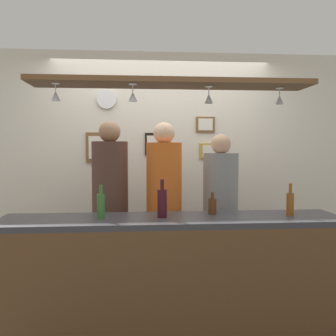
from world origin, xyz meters
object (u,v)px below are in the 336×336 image
at_px(person_left_brown_shirt, 110,194).
at_px(picture_frame_upper_small, 205,124).
at_px(bottle_beer_amber_tall, 290,203).
at_px(wall_clock, 107,99).
at_px(person_middle_orange_shirt, 164,194).
at_px(picture_frame_caricature, 97,147).
at_px(bottle_beer_brown_stubby, 212,206).
at_px(picture_frame_lower_pair, 212,151).
at_px(bottle_wine_dark_red, 162,202).
at_px(picture_frame_crest, 153,144).
at_px(bottle_beer_green_import, 101,205).
at_px(person_right_grey_shirt, 221,201).

relative_size(person_left_brown_shirt, picture_frame_upper_small, 7.97).
relative_size(bottle_beer_amber_tall, wall_clock, 1.18).
distance_m(person_left_brown_shirt, person_middle_orange_shirt, 0.52).
height_order(bottle_beer_amber_tall, picture_frame_caricature, picture_frame_caricature).
bearing_deg(person_left_brown_shirt, bottle_beer_brown_stubby, -32.63).
bearing_deg(picture_frame_lower_pair, wall_clock, -179.71).
bearing_deg(person_middle_orange_shirt, wall_clock, 129.40).
bearing_deg(picture_frame_upper_small, bottle_beer_brown_stubby, -97.77).
bearing_deg(bottle_wine_dark_red, person_left_brown_shirt, 124.57).
bearing_deg(picture_frame_upper_small, person_middle_orange_shirt, -125.91).
xyz_separation_m(picture_frame_crest, wall_clock, (-0.52, -0.01, 0.51)).
height_order(bottle_beer_brown_stubby, bottle_beer_green_import, bottle_beer_green_import).
distance_m(person_right_grey_shirt, bottle_beer_amber_tall, 0.78).
distance_m(person_left_brown_shirt, bottle_beer_green_import, 0.67).
bearing_deg(picture_frame_crest, bottle_beer_amber_tall, -52.91).
xyz_separation_m(person_right_grey_shirt, wall_clock, (-1.16, 0.73, 1.07)).
relative_size(person_left_brown_shirt, bottle_beer_amber_tall, 6.74).
height_order(bottle_beer_green_import, wall_clock, wall_clock).
xyz_separation_m(person_left_brown_shirt, bottle_wine_dark_red, (0.45, -0.66, 0.01)).
relative_size(person_right_grey_shirt, wall_clock, 7.41).
distance_m(bottle_beer_amber_tall, picture_frame_upper_small, 1.63).
distance_m(person_middle_orange_shirt, picture_frame_lower_pair, 1.05).
relative_size(bottle_beer_green_import, picture_frame_lower_pair, 0.87).
bearing_deg(bottle_beer_green_import, picture_frame_caricature, 97.09).
xyz_separation_m(person_left_brown_shirt, person_right_grey_shirt, (1.07, 0.00, -0.08)).
xyz_separation_m(bottle_beer_brown_stubby, bottle_beer_green_import, (-0.89, -0.11, 0.03)).
height_order(bottle_beer_brown_stubby, picture_frame_caricature, picture_frame_caricature).
height_order(person_left_brown_shirt, bottle_wine_dark_red, person_left_brown_shirt).
relative_size(picture_frame_caricature, picture_frame_upper_small, 1.55).
xyz_separation_m(person_middle_orange_shirt, picture_frame_crest, (-0.08, 0.74, 0.49)).
relative_size(bottle_beer_amber_tall, picture_frame_crest, 1.00).
bearing_deg(person_middle_orange_shirt, picture_frame_lower_pair, 50.18).
bearing_deg(picture_frame_lower_pair, person_middle_orange_shirt, -129.82).
bearing_deg(person_left_brown_shirt, picture_frame_lower_pair, 33.14).
distance_m(bottle_wine_dark_red, picture_frame_caricature, 1.60).
relative_size(bottle_beer_green_import, picture_frame_crest, 1.00).
distance_m(person_right_grey_shirt, picture_frame_crest, 1.12).
relative_size(picture_frame_upper_small, wall_clock, 1.00).
bearing_deg(bottle_beer_brown_stubby, bottle_beer_amber_tall, -8.79).
height_order(person_middle_orange_shirt, bottle_wine_dark_red, person_middle_orange_shirt).
bearing_deg(person_right_grey_shirt, picture_frame_lower_pair, 85.14).
height_order(person_middle_orange_shirt, bottle_beer_amber_tall, person_middle_orange_shirt).
bearing_deg(bottle_beer_green_import, picture_frame_lower_pair, 50.71).
distance_m(picture_frame_caricature, picture_frame_upper_small, 1.28).
relative_size(bottle_beer_amber_tall, picture_frame_lower_pair, 0.87).
bearing_deg(bottle_beer_amber_tall, picture_frame_lower_pair, 104.45).
xyz_separation_m(bottle_beer_brown_stubby, bottle_beer_amber_tall, (0.62, -0.10, 0.03)).
distance_m(person_middle_orange_shirt, wall_clock, 1.38).
relative_size(bottle_beer_amber_tall, picture_frame_caricature, 0.76).
relative_size(bottle_beer_brown_stubby, wall_clock, 0.82).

